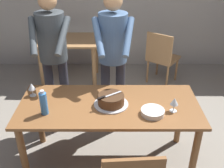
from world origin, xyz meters
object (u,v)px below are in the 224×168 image
Objects in this scene: cake_knife at (106,97)px; plate_stack at (154,112)px; wine_glass_near at (175,102)px; background_chair_1 at (163,56)px; person_cutting_cake at (114,51)px; main_dining_table at (110,113)px; cake_on_platter at (112,100)px; water_bottle at (45,103)px; background_table at (70,49)px; person_standing_beside at (54,50)px; wine_glass_far at (33,87)px.

cake_knife is 0.47m from plate_stack.
wine_glass_near is 1.97m from background_chair_1.
person_cutting_cake is at bearing 128.70° from wine_glass_near.
wine_glass_near is (0.61, -0.12, 0.21)m from main_dining_table.
main_dining_table is 5.27× the size of cake_on_platter.
cake_on_platter is (0.02, -0.01, 0.16)m from main_dining_table.
water_bottle is (-1.21, -0.04, 0.01)m from wine_glass_near.
main_dining_table is 7.59× the size of cake_knife.
wine_glass_near is (0.21, 0.05, 0.08)m from plate_stack.
background_table is at bearing 175.44° from background_chair_1.
main_dining_table is 1.99× the size of background_chair_1.
person_cutting_cake is (-0.57, 0.72, 0.22)m from wine_glass_near.
cake_on_platter is 0.96m from person_standing_beside.
water_bottle is 0.82m from person_standing_beside.
wine_glass_far is 0.16× the size of background_chair_1.
cake_on_platter is 0.20× the size of person_standing_beside.
cake_on_platter is 0.84m from wine_glass_far.
cake_knife is 0.26× the size of background_chair_1.
plate_stack is at bearing -165.43° from wine_glass_near.
main_dining_table is 8.15× the size of plate_stack.
cake_on_platter reaches higher than plate_stack.
water_bottle reaches higher than background_chair_1.
cake_on_platter is at bearing 169.63° from wine_glass_near.
cake_on_platter is 2.02m from background_chair_1.
person_standing_beside is (-0.05, 0.79, 0.21)m from water_bottle.
plate_stack is at bearing -15.20° from cake_knife.
cake_knife is at bearing -129.16° from main_dining_table.
person_cutting_cake is at bearing 115.60° from plate_stack.
person_standing_beside is at bearing 93.36° from water_bottle.
person_cutting_cake reaches higher than wine_glass_far.
wine_glass_far is 0.08× the size of person_cutting_cake.
person_standing_beside is at bearing 142.84° from plate_stack.
cake_knife is at bearing -96.97° from person_cutting_cake.
background_chair_1 is at bearing 38.47° from person_standing_beside.
wine_glass_far is at bearing -152.54° from person_cutting_cake.
person_cutting_cake reaches higher than background_table.
plate_stack is 0.23m from wine_glass_near.
main_dining_table is 0.46m from plate_stack.
wine_glass_near is 0.94m from person_cutting_cake.
cake_on_platter is 2.36× the size of wine_glass_far.
cake_on_platter is 2.08m from background_table.
main_dining_table is at bearing -114.91° from background_chair_1.
cake_knife is 0.69m from person_cutting_cake.
background_table is at bearing 91.66° from person_standing_beside.
background_table is 1.53m from background_chair_1.
person_standing_beside is (-0.65, 0.63, 0.43)m from main_dining_table.
wine_glass_near is 0.16× the size of background_chair_1.
cake_on_platter is 0.20× the size of person_cutting_cake.
person_cutting_cake reaches higher than cake_knife.
background_table is at bearing 86.33° from wine_glass_far.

